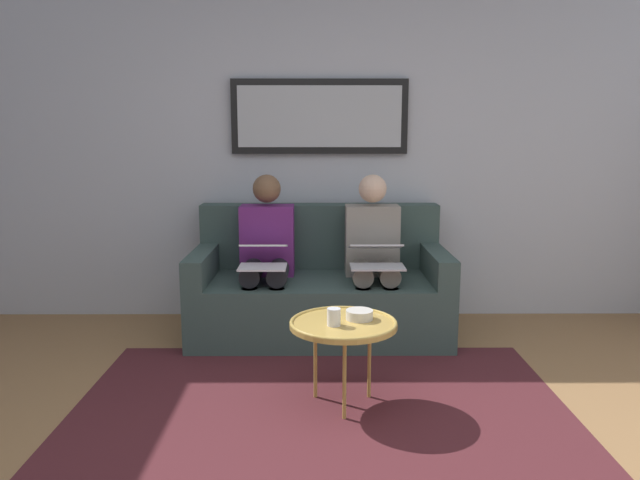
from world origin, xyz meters
name	(u,v)px	position (x,y,z in m)	size (l,w,h in m)	color
wall_rear	(319,150)	(0.00, -2.60, 1.30)	(6.00, 0.12, 2.60)	#B7BCC6
area_rug	(321,408)	(0.00, -0.85, 0.00)	(2.60, 1.80, 0.01)	#4C1E23
couch	(320,289)	(0.00, -2.12, 0.31)	(1.78, 0.90, 0.90)	#384C47
framed_mirror	(319,117)	(0.00, -2.51, 1.55)	(1.33, 0.05, 0.55)	black
coffee_table	(343,325)	(-0.12, -0.90, 0.44)	(0.56, 0.56, 0.47)	tan
cup	(334,317)	(-0.07, -0.85, 0.50)	(0.07, 0.07, 0.09)	silver
bowl	(359,315)	(-0.21, -0.95, 0.48)	(0.14, 0.14, 0.05)	beige
person_left	(373,251)	(-0.38, -2.05, 0.61)	(0.38, 0.58, 1.14)	gray
laptop_silver	(376,255)	(-0.38, -1.80, 0.63)	(0.35, 0.35, 0.15)	silver
person_right	(266,251)	(0.38, -2.05, 0.61)	(0.38, 0.58, 1.14)	#66236B
laptop_white	(263,255)	(0.38, -1.80, 0.63)	(0.31, 0.36, 0.15)	white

